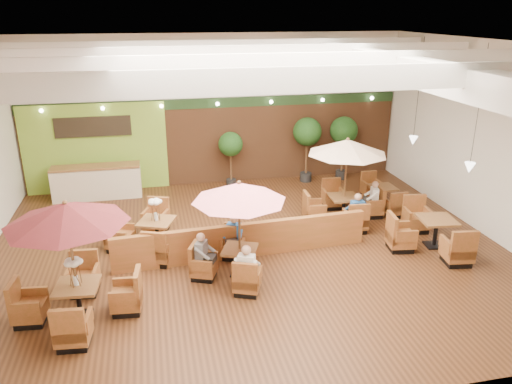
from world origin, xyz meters
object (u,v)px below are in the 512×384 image
object	(u,v)px
booth_divider	(244,240)
table_4	(425,234)
table_1	(237,208)
service_counter	(97,182)
table_5	(382,197)
diner_1	(233,233)
table_2	(346,165)
table_0	(70,240)
topiary_1	(307,134)
diner_2	(203,251)
diner_3	(356,208)
table_3	(147,232)
topiary_0	(231,146)
diner_4	(373,195)
topiary_2	(344,133)
diner_0	(247,264)

from	to	relation	value
booth_divider	table_4	distance (m)	5.08
table_1	table_4	xyz separation A→B (m)	(5.38, 0.41, -1.41)
service_counter	table_5	xyz separation A→B (m)	(9.42, -2.86, -0.24)
table_1	booth_divider	bearing A→B (deg)	92.32
booth_divider	diner_1	size ratio (longest dim) A/B	9.37
table_2	table_5	distance (m)	2.35
table_0	table_2	bearing A→B (deg)	32.80
booth_divider	table_4	xyz separation A→B (m)	(5.05, -0.51, -0.08)
topiary_1	diner_2	distance (m)	8.17
table_0	diner_3	bearing A→B (deg)	26.69
diner_2	diner_3	xyz separation A→B (m)	(4.75, 1.80, 0.00)
table_3	diner_1	distance (m)	2.52
service_counter	diner_3	world-z (taller)	diner_3
table_0	topiary_1	size ratio (longest dim) A/B	1.09
table_4	topiary_0	distance (m)	7.69
table_3	topiary_1	bearing A→B (deg)	58.59
table_0	diner_4	world-z (taller)	table_0
service_counter	diner_1	xyz separation A→B (m)	(3.90, -5.48, 0.15)
diner_3	diner_2	bearing A→B (deg)	-162.33
topiary_0	topiary_2	bearing A→B (deg)	0.00
topiary_1	diner_4	xyz separation A→B (m)	(1.00, -3.81, -1.12)
table_4	service_counter	bearing A→B (deg)	154.86
diner_2	table_2	bearing A→B (deg)	146.76
table_5	topiary_2	size ratio (longest dim) A/B	0.96
table_4	diner_0	bearing A→B (deg)	-158.34
table_2	diner_0	xyz separation A→B (m)	(-3.84, -3.68, -1.04)
booth_divider	table_2	size ratio (longest dim) A/B	2.61
table_5	diner_4	size ratio (longest dim) A/B	3.24
table_1	diner_2	xyz separation A→B (m)	(-0.85, -0.00, -1.06)
table_5	diner_1	size ratio (longest dim) A/B	3.22
topiary_2	diner_0	distance (m)	9.22
table_4	diner_1	world-z (taller)	diner_1
table_3	diner_2	distance (m)	2.44
diner_2	diner_3	size ratio (longest dim) A/B	0.98
topiary_0	diner_0	size ratio (longest dim) A/B	2.62
table_0	table_5	xyz separation A→B (m)	(9.24, 4.62, -1.49)
table_5	topiary_0	world-z (taller)	topiary_0
table_2	diner_4	distance (m)	1.44
table_3	topiary_0	world-z (taller)	topiary_0
diner_1	diner_4	distance (m)	5.16
topiary_2	table_1	bearing A→B (deg)	-128.96
topiary_1	topiary_2	bearing A→B (deg)	0.00
table_5	diner_2	size ratio (longest dim) A/B	3.14
service_counter	diner_1	world-z (taller)	diner_1
diner_3	diner_4	world-z (taller)	diner_3
table_2	diner_4	bearing A→B (deg)	4.24
table_3	topiary_0	xyz separation A→B (m)	(3.12, 4.56, 1.09)
booth_divider	table_1	world-z (taller)	table_1
service_counter	booth_divider	distance (m)	6.88
table_5	table_2	bearing A→B (deg)	-156.72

